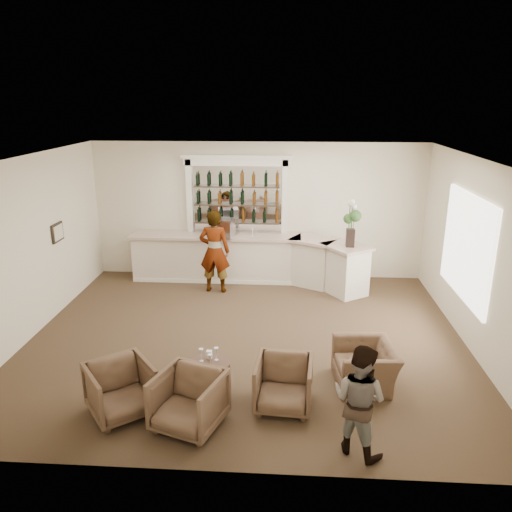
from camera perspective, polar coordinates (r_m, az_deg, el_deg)
The scene contains 19 objects.
ground at distance 9.43m, azimuth -1.11°, elevation -9.34°, with size 8.00×8.00×0.00m, color #503728.
room_shell at distance 9.30m, azimuth 0.17°, elevation 5.62°, with size 8.04×7.02×3.32m.
bar_counter at distance 11.99m, azimuth -0.72°, elevation -0.36°, with size 5.72×1.80×1.14m.
back_bar_alcove at distance 12.06m, azimuth -2.20°, elevation 6.89°, with size 2.64×0.25×3.00m.
cocktail_table at distance 7.77m, azimuth -5.32°, elevation -13.64°, with size 0.63×0.63×0.50m, color #503322.
sommelier at distance 11.33m, azimuth -4.76°, elevation 0.53°, with size 0.70×0.46×1.92m, color gray.
guest at distance 6.50m, azimuth 11.72°, elevation -15.80°, with size 0.71×0.56×1.47m, color gray.
armchair_left at distance 7.46m, azimuth -15.23°, elevation -14.51°, with size 0.82×0.85×0.77m, color brown.
armchair_center at distance 7.02m, azimuth -7.70°, elevation -16.10°, with size 0.84×0.87×0.79m, color brown.
armchair_right at distance 7.37m, azimuth 3.18°, elevation -14.40°, with size 0.80×0.82×0.75m, color brown.
armchair_far at distance 8.07m, azimuth 12.35°, elevation -12.10°, with size 1.01×0.88×0.65m, color brown.
espresso_machine at distance 11.74m, azimuth -3.84°, elevation 3.22°, with size 0.50×0.42×0.44m, color silver.
flower_vase at distance 11.06m, azimuth 10.83°, elevation 4.03°, with size 0.28×0.28×1.06m.
wine_glass_bar_left at distance 11.83m, azimuth -0.41°, elevation 2.79°, with size 0.07×0.07×0.21m, color white, non-canonical shape.
wine_glass_bar_right at distance 12.00m, azimuth -5.31°, elevation 2.92°, with size 0.07×0.07×0.21m, color white, non-canonical shape.
wine_glass_tbl_a at distance 7.64m, azimuth -6.27°, elevation -11.19°, with size 0.07×0.07×0.21m, color white, non-canonical shape.
wine_glass_tbl_b at distance 7.65m, azimuth -4.55°, elevation -11.10°, with size 0.07×0.07×0.21m, color white, non-canonical shape.
wine_glass_tbl_c at distance 7.48m, azimuth -5.25°, elevation -11.84°, with size 0.07×0.07×0.21m, color white, non-canonical shape.
napkin_holder at distance 7.74m, azimuth -5.38°, elevation -11.13°, with size 0.08×0.08×0.12m, color white.
Camera 1 is at (0.72, -8.37, 4.27)m, focal length 35.00 mm.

